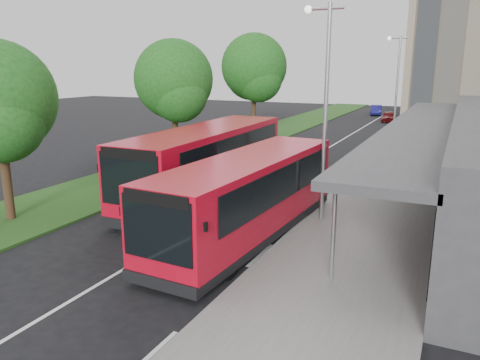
{
  "coord_description": "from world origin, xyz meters",
  "views": [
    {
      "loc": [
        8.76,
        -15.09,
        5.98
      ],
      "look_at": [
        0.94,
        1.48,
        1.5
      ],
      "focal_mm": 35.0,
      "sensor_mm": 36.0,
      "label": 1
    }
  ],
  "objects_px": {
    "tree_mid": "(174,85)",
    "car_far": "(376,110)",
    "bus_main": "(249,197)",
    "lamp_post_far": "(396,83)",
    "bollard": "(392,149)",
    "litter_bin": "(386,165)",
    "tree_far": "(254,71)",
    "lamp_post_near": "(324,101)",
    "bus_second": "(207,163)",
    "car_near": "(389,117)"
  },
  "relations": [
    {
      "from": "tree_mid",
      "to": "bollard",
      "type": "xyz_separation_m",
      "value": [
        11.84,
        7.81,
        -4.26
      ]
    },
    {
      "from": "bus_main",
      "to": "car_far",
      "type": "bearing_deg",
      "value": 97.2
    },
    {
      "from": "lamp_post_near",
      "to": "litter_bin",
      "type": "xyz_separation_m",
      "value": [
        1.15,
        9.28,
        -4.06
      ]
    },
    {
      "from": "litter_bin",
      "to": "car_near",
      "type": "height_order",
      "value": "litter_bin"
    },
    {
      "from": "litter_bin",
      "to": "bollard",
      "type": "distance_m",
      "value": 5.6
    },
    {
      "from": "tree_far",
      "to": "bus_second",
      "type": "relative_size",
      "value": 0.75
    },
    {
      "from": "tree_mid",
      "to": "car_far",
      "type": "xyz_separation_m",
      "value": [
        6.08,
        36.27,
        -4.28
      ]
    },
    {
      "from": "bollard",
      "to": "car_far",
      "type": "height_order",
      "value": "car_far"
    },
    {
      "from": "tree_far",
      "to": "litter_bin",
      "type": "relative_size",
      "value": 8.54
    },
    {
      "from": "lamp_post_far",
      "to": "bollard",
      "type": "distance_m",
      "value": 6.61
    },
    {
      "from": "bollard",
      "to": "car_near",
      "type": "bearing_deg",
      "value": 98.63
    },
    {
      "from": "car_far",
      "to": "lamp_post_far",
      "type": "bearing_deg",
      "value": -86.59
    },
    {
      "from": "lamp_post_near",
      "to": "bus_second",
      "type": "distance_m",
      "value": 6.55
    },
    {
      "from": "litter_bin",
      "to": "car_near",
      "type": "relative_size",
      "value": 0.3
    },
    {
      "from": "tree_far",
      "to": "litter_bin",
      "type": "distance_m",
      "value": 16.44
    },
    {
      "from": "litter_bin",
      "to": "car_far",
      "type": "xyz_separation_m",
      "value": [
        -6.19,
        34.04,
        -0.05
      ]
    },
    {
      "from": "lamp_post_far",
      "to": "bollard",
      "type": "xyz_separation_m",
      "value": [
        0.71,
        -5.14,
        -4.09
      ]
    },
    {
      "from": "tree_mid",
      "to": "bollard",
      "type": "distance_m",
      "value": 14.81
    },
    {
      "from": "tree_mid",
      "to": "tree_far",
      "type": "height_order",
      "value": "tree_far"
    },
    {
      "from": "car_far",
      "to": "litter_bin",
      "type": "bearing_deg",
      "value": -88.49
    },
    {
      "from": "lamp_post_far",
      "to": "car_near",
      "type": "bearing_deg",
      "value": 98.86
    },
    {
      "from": "bus_second",
      "to": "car_near",
      "type": "bearing_deg",
      "value": 83.98
    },
    {
      "from": "bus_main",
      "to": "car_far",
      "type": "height_order",
      "value": "bus_main"
    },
    {
      "from": "litter_bin",
      "to": "bollard",
      "type": "height_order",
      "value": "litter_bin"
    },
    {
      "from": "lamp_post_near",
      "to": "lamp_post_far",
      "type": "relative_size",
      "value": 1.0
    },
    {
      "from": "lamp_post_near",
      "to": "lamp_post_far",
      "type": "bearing_deg",
      "value": 90.0
    },
    {
      "from": "bollard",
      "to": "car_near",
      "type": "distance_m",
      "value": 21.79
    },
    {
      "from": "bus_second",
      "to": "car_far",
      "type": "relative_size",
      "value": 3.14
    },
    {
      "from": "lamp_post_far",
      "to": "tree_far",
      "type": "bearing_deg",
      "value": -175.13
    },
    {
      "from": "bus_second",
      "to": "bollard",
      "type": "distance_m",
      "value": 15.09
    },
    {
      "from": "tree_far",
      "to": "car_near",
      "type": "relative_size",
      "value": 2.56
    },
    {
      "from": "lamp_post_near",
      "to": "bus_second",
      "type": "height_order",
      "value": "lamp_post_near"
    },
    {
      "from": "tree_mid",
      "to": "bus_main",
      "type": "xyz_separation_m",
      "value": [
        9.29,
        -9.71,
        -3.39
      ]
    },
    {
      "from": "litter_bin",
      "to": "bus_main",
      "type": "bearing_deg",
      "value": -104.05
    },
    {
      "from": "tree_mid",
      "to": "bollard",
      "type": "relative_size",
      "value": 7.94
    },
    {
      "from": "tree_mid",
      "to": "bus_main",
      "type": "relative_size",
      "value": 0.73
    },
    {
      "from": "tree_mid",
      "to": "tree_far",
      "type": "distance_m",
      "value": 12.02
    },
    {
      "from": "lamp_post_far",
      "to": "litter_bin",
      "type": "relative_size",
      "value": 7.93
    },
    {
      "from": "bollard",
      "to": "car_near",
      "type": "relative_size",
      "value": 0.28
    },
    {
      "from": "tree_mid",
      "to": "bus_second",
      "type": "relative_size",
      "value": 0.66
    },
    {
      "from": "bollard",
      "to": "car_near",
      "type": "xyz_separation_m",
      "value": [
        -3.27,
        21.54,
        -0.05
      ]
    },
    {
      "from": "bus_main",
      "to": "car_far",
      "type": "relative_size",
      "value": 2.84
    },
    {
      "from": "bus_second",
      "to": "car_near",
      "type": "relative_size",
      "value": 3.42
    },
    {
      "from": "tree_far",
      "to": "lamp_post_far",
      "type": "distance_m",
      "value": 11.2
    },
    {
      "from": "lamp_post_far",
      "to": "bus_main",
      "type": "xyz_separation_m",
      "value": [
        -1.84,
        -22.66,
        -3.22
      ]
    },
    {
      "from": "bus_second",
      "to": "car_far",
      "type": "bearing_deg",
      "value": 88.19
    },
    {
      "from": "tree_far",
      "to": "lamp_post_near",
      "type": "bearing_deg",
      "value": -59.71
    },
    {
      "from": "tree_far",
      "to": "bus_main",
      "type": "relative_size",
      "value": 0.83
    },
    {
      "from": "tree_mid",
      "to": "car_far",
      "type": "relative_size",
      "value": 2.06
    },
    {
      "from": "bollard",
      "to": "litter_bin",
      "type": "bearing_deg",
      "value": -85.56
    }
  ]
}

